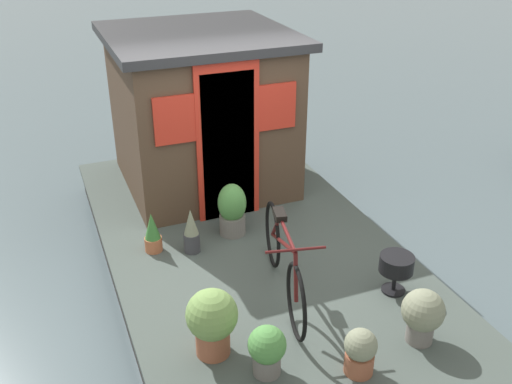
{
  "coord_description": "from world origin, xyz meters",
  "views": [
    {
      "loc": [
        -4.98,
        1.9,
        3.73
      ],
      "look_at": [
        -0.2,
        0.0,
        1.08
      ],
      "focal_mm": 40.95,
      "sensor_mm": 36.0,
      "label": 1
    }
  ],
  "objects_px": {
    "potted_plant_sage": "(267,349)",
    "potted_plant_rosemary": "(153,233)",
    "potted_plant_mint": "(423,314)",
    "potted_plant_succulent": "(191,232)",
    "potted_plant_thyme": "(232,209)",
    "potted_plant_ivy": "(360,351)",
    "potted_plant_basil": "(212,320)",
    "charcoal_grill": "(396,266)",
    "bicycle": "(283,261)",
    "houseboat_cabin": "(202,110)"
  },
  "relations": [
    {
      "from": "potted_plant_succulent",
      "to": "potted_plant_mint",
      "type": "bearing_deg",
      "value": -145.55
    },
    {
      "from": "potted_plant_sage",
      "to": "potted_plant_rosemary",
      "type": "xyz_separation_m",
      "value": [
        2.05,
        0.43,
        -0.02
      ]
    },
    {
      "from": "bicycle",
      "to": "potted_plant_rosemary",
      "type": "distance_m",
      "value": 1.53
    },
    {
      "from": "potted_plant_succulent",
      "to": "potted_plant_rosemary",
      "type": "bearing_deg",
      "value": 66.42
    },
    {
      "from": "bicycle",
      "to": "potted_plant_mint",
      "type": "relative_size",
      "value": 3.47
    },
    {
      "from": "potted_plant_thyme",
      "to": "potted_plant_succulent",
      "type": "relative_size",
      "value": 1.2
    },
    {
      "from": "potted_plant_mint",
      "to": "potted_plant_thyme",
      "type": "bearing_deg",
      "value": 21.56
    },
    {
      "from": "bicycle",
      "to": "potted_plant_sage",
      "type": "bearing_deg",
      "value": 148.93
    },
    {
      "from": "houseboat_cabin",
      "to": "potted_plant_thyme",
      "type": "bearing_deg",
      "value": 175.68
    },
    {
      "from": "potted_plant_basil",
      "to": "charcoal_grill",
      "type": "xyz_separation_m",
      "value": [
        0.16,
        -1.83,
        -0.05
      ]
    },
    {
      "from": "potted_plant_sage",
      "to": "potted_plant_rosemary",
      "type": "bearing_deg",
      "value": 11.81
    },
    {
      "from": "bicycle",
      "to": "houseboat_cabin",
      "type": "bearing_deg",
      "value": -0.86
    },
    {
      "from": "houseboat_cabin",
      "to": "potted_plant_sage",
      "type": "distance_m",
      "value": 3.56
    },
    {
      "from": "potted_plant_sage",
      "to": "potted_plant_thyme",
      "type": "bearing_deg",
      "value": -12.41
    },
    {
      "from": "potted_plant_thyme",
      "to": "potted_plant_ivy",
      "type": "distance_m",
      "value": 2.34
    },
    {
      "from": "potted_plant_basil",
      "to": "potted_plant_thyme",
      "type": "bearing_deg",
      "value": -24.47
    },
    {
      "from": "bicycle",
      "to": "potted_plant_basil",
      "type": "relative_size",
      "value": 2.86
    },
    {
      "from": "potted_plant_thyme",
      "to": "charcoal_grill",
      "type": "xyz_separation_m",
      "value": [
        -1.55,
        -1.06,
        -0.01
      ]
    },
    {
      "from": "bicycle",
      "to": "potted_plant_succulent",
      "type": "distance_m",
      "value": 1.18
    },
    {
      "from": "charcoal_grill",
      "to": "potted_plant_sage",
      "type": "bearing_deg",
      "value": 109.19
    },
    {
      "from": "potted_plant_rosemary",
      "to": "potted_plant_ivy",
      "type": "distance_m",
      "value": 2.55
    },
    {
      "from": "potted_plant_ivy",
      "to": "potted_plant_basil",
      "type": "relative_size",
      "value": 0.67
    },
    {
      "from": "potted_plant_mint",
      "to": "potted_plant_basil",
      "type": "distance_m",
      "value": 1.72
    },
    {
      "from": "potted_plant_rosemary",
      "to": "potted_plant_basil",
      "type": "bearing_deg",
      "value": -176.3
    },
    {
      "from": "potted_plant_thyme",
      "to": "potted_plant_ivy",
      "type": "bearing_deg",
      "value": -174.74
    },
    {
      "from": "potted_plant_rosemary",
      "to": "potted_plant_basil",
      "type": "xyz_separation_m",
      "value": [
        -1.68,
        -0.11,
        0.12
      ]
    },
    {
      "from": "potted_plant_mint",
      "to": "potted_plant_basil",
      "type": "xyz_separation_m",
      "value": [
        0.5,
        1.65,
        0.06
      ]
    },
    {
      "from": "houseboat_cabin",
      "to": "potted_plant_sage",
      "type": "xyz_separation_m",
      "value": [
        -3.44,
        0.56,
        -0.73
      ]
    },
    {
      "from": "bicycle",
      "to": "potted_plant_succulent",
      "type": "xyz_separation_m",
      "value": [
        1.02,
        0.58,
        -0.14
      ]
    },
    {
      "from": "potted_plant_mint",
      "to": "potted_plant_succulent",
      "type": "bearing_deg",
      "value": 34.45
    },
    {
      "from": "potted_plant_rosemary",
      "to": "potted_plant_mint",
      "type": "bearing_deg",
      "value": -141.17
    },
    {
      "from": "potted_plant_mint",
      "to": "potted_plant_thyme",
      "type": "height_order",
      "value": "potted_plant_thyme"
    },
    {
      "from": "potted_plant_ivy",
      "to": "charcoal_grill",
      "type": "distance_m",
      "value": 1.15
    },
    {
      "from": "potted_plant_mint",
      "to": "potted_plant_succulent",
      "type": "relative_size",
      "value": 0.99
    },
    {
      "from": "potted_plant_mint",
      "to": "potted_plant_sage",
      "type": "xyz_separation_m",
      "value": [
        0.13,
        1.33,
        -0.04
      ]
    },
    {
      "from": "potted_plant_succulent",
      "to": "charcoal_grill",
      "type": "xyz_separation_m",
      "value": [
        -1.36,
        -1.57,
        0.05
      ]
    },
    {
      "from": "potted_plant_thyme",
      "to": "charcoal_grill",
      "type": "distance_m",
      "value": 1.87
    },
    {
      "from": "potted_plant_ivy",
      "to": "charcoal_grill",
      "type": "xyz_separation_m",
      "value": [
        0.78,
        -0.84,
        0.08
      ]
    },
    {
      "from": "houseboat_cabin",
      "to": "potted_plant_rosemary",
      "type": "distance_m",
      "value": 1.86
    },
    {
      "from": "potted_plant_mint",
      "to": "potted_plant_sage",
      "type": "distance_m",
      "value": 1.33
    },
    {
      "from": "potted_plant_succulent",
      "to": "potted_plant_rosemary",
      "type": "height_order",
      "value": "potted_plant_succulent"
    },
    {
      "from": "potted_plant_mint",
      "to": "potted_plant_thyme",
      "type": "relative_size",
      "value": 0.82
    },
    {
      "from": "potted_plant_basil",
      "to": "potted_plant_sage",
      "type": "bearing_deg",
      "value": -139.08
    },
    {
      "from": "potted_plant_sage",
      "to": "potted_plant_rosemary",
      "type": "distance_m",
      "value": 2.09
    },
    {
      "from": "potted_plant_mint",
      "to": "potted_plant_ivy",
      "type": "height_order",
      "value": "potted_plant_mint"
    },
    {
      "from": "bicycle",
      "to": "potted_plant_succulent",
      "type": "height_order",
      "value": "bicycle"
    },
    {
      "from": "potted_plant_ivy",
      "to": "potted_plant_sage",
      "type": "bearing_deg",
      "value": 69.04
    },
    {
      "from": "potted_plant_rosemary",
      "to": "charcoal_grill",
      "type": "bearing_deg",
      "value": -128.13
    },
    {
      "from": "potted_plant_basil",
      "to": "charcoal_grill",
      "type": "bearing_deg",
      "value": -85.08
    },
    {
      "from": "potted_plant_succulent",
      "to": "potted_plant_ivy",
      "type": "xyz_separation_m",
      "value": [
        -2.14,
        -0.73,
        -0.03
      ]
    }
  ]
}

